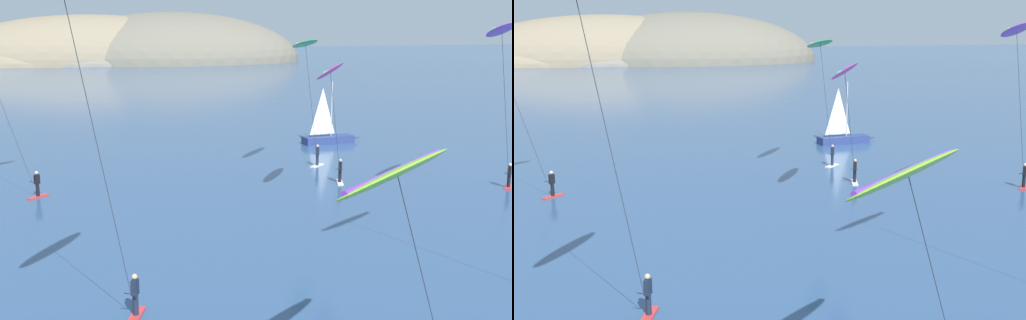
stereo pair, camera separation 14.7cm
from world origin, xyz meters
TOP-DOWN VIEW (x-y plane):
  - headland_island at (1.20, 183.74)m, footprint 111.63×52.79m
  - sailboat_near at (11.31, 46.69)m, footprint 5.95×1.86m
  - kitesurfer_magenta at (3.61, 27.97)m, footprint 5.05×7.83m
  - kitesurfer_purple at (12.90, 24.67)m, footprint 6.96×6.40m
  - kitesurfer_green at (4.58, 35.03)m, footprint 4.84×5.96m
  - kitesurfer_lime at (-3.55, 5.59)m, footprint 6.72×5.74m
  - kitesurfer_pink at (-11.10, 11.89)m, footprint 4.17×6.65m

SIDE VIEW (x-z plane):
  - headland_island at x=1.20m, z-range -14.42..14.42m
  - sailboat_near at x=11.31m, z-range -2.21..3.49m
  - kitesurfer_lime at x=-3.55m, z-range 2.98..10.85m
  - kitesurfer_magenta at x=3.61m, z-range 3.21..11.89m
  - kitesurfer_green at x=4.58m, z-range 3.71..13.57m
  - kitesurfer_purple at x=12.90m, z-range 4.21..15.22m
  - kitesurfer_pink at x=-11.10m, z-range 4.71..16.93m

